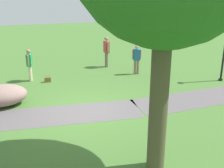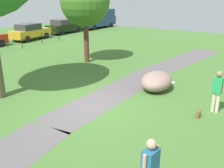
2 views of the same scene
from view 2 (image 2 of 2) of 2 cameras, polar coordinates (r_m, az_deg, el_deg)
The scene contains 13 objects.
ground_plane at distance 10.43m, azimuth -5.03°, elevation -5.06°, with size 48.00×48.00×0.00m, color #467130.
footpath_segment_mid at distance 11.91m, azimuth 0.71°, elevation -1.76°, with size 8.09×2.23×0.01m.
footpath_segment_far at distance 18.61m, azimuth 15.93°, elevation 5.30°, with size 8.19×3.25×0.01m.
young_tree_near_path at distance 16.70m, azimuth -5.95°, elevation 17.51°, with size 3.04×3.04×5.33m.
lawn_boulder at distance 12.24m, azimuth 9.74°, elevation 0.64°, with size 2.10×1.57×0.85m.
woman_with_handbag at distance 10.36m, azimuth 22.16°, elevation -1.01°, with size 0.31×0.51×1.63m.
man_near_boulder at distance 5.62m, azimuth 8.35°, elevation -17.87°, with size 0.51×0.30×1.60m.
handbag_on_grass at distance 9.99m, azimuth 18.38°, elevation -6.29°, with size 0.32×0.27×0.31m.
backpack_by_boulder at distance 12.87m, azimuth 8.38°, elevation 0.56°, with size 0.29×0.30×0.40m.
frisbee_on_grass at distance 13.53m, azimuth 13.20°, elevation 0.36°, with size 0.23×0.23×0.02m.
parked_hatchback_blue at distance 26.48m, azimuth -17.55°, elevation 10.94°, with size 4.06×1.88×1.56m.
parked_coupe_black at distance 30.15m, azimuth -10.54°, elevation 12.43°, with size 4.31×1.95×1.56m.
delivery_van at distance 34.45m, azimuth -3.73°, elevation 14.31°, with size 5.93×2.94×2.30m.
Camera 2 is at (-7.62, -5.66, 4.30)m, focal length 41.59 mm.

